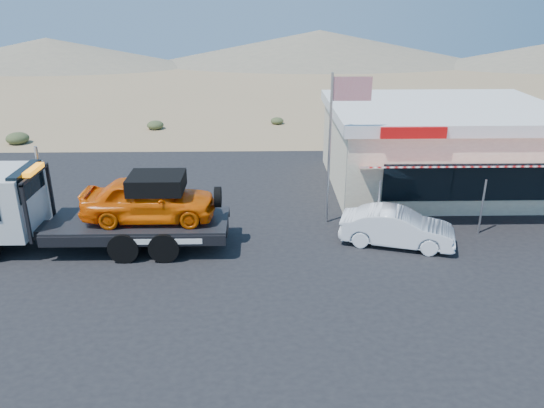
{
  "coord_description": "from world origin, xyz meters",
  "views": [
    {
      "loc": [
        2.04,
        -15.32,
        8.74
      ],
      "look_at": [
        2.43,
        2.81,
        1.5
      ],
      "focal_mm": 35.0,
      "sensor_mm": 36.0,
      "label": 1
    }
  ],
  "objects_px": {
    "white_sedan": "(397,228)",
    "jerky_store": "(438,145)",
    "tow_truck": "(90,206)",
    "flagpole": "(336,132)"
  },
  "relations": [
    {
      "from": "tow_truck",
      "to": "jerky_store",
      "type": "distance_m",
      "value": 16.02
    },
    {
      "from": "white_sedan",
      "to": "jerky_store",
      "type": "xyz_separation_m",
      "value": [
        3.47,
        6.6,
        1.29
      ]
    },
    {
      "from": "white_sedan",
      "to": "jerky_store",
      "type": "bearing_deg",
      "value": -11.37
    },
    {
      "from": "white_sedan",
      "to": "jerky_store",
      "type": "height_order",
      "value": "jerky_store"
    },
    {
      "from": "tow_truck",
      "to": "flagpole",
      "type": "height_order",
      "value": "flagpole"
    },
    {
      "from": "jerky_store",
      "to": "flagpole",
      "type": "distance_m",
      "value": 7.36
    },
    {
      "from": "white_sedan",
      "to": "jerky_store",
      "type": "distance_m",
      "value": 7.57
    },
    {
      "from": "white_sedan",
      "to": "flagpole",
      "type": "height_order",
      "value": "flagpole"
    },
    {
      "from": "white_sedan",
      "to": "flagpole",
      "type": "bearing_deg",
      "value": 60.93
    },
    {
      "from": "flagpole",
      "to": "white_sedan",
      "type": "bearing_deg",
      "value": -45.4
    }
  ]
}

